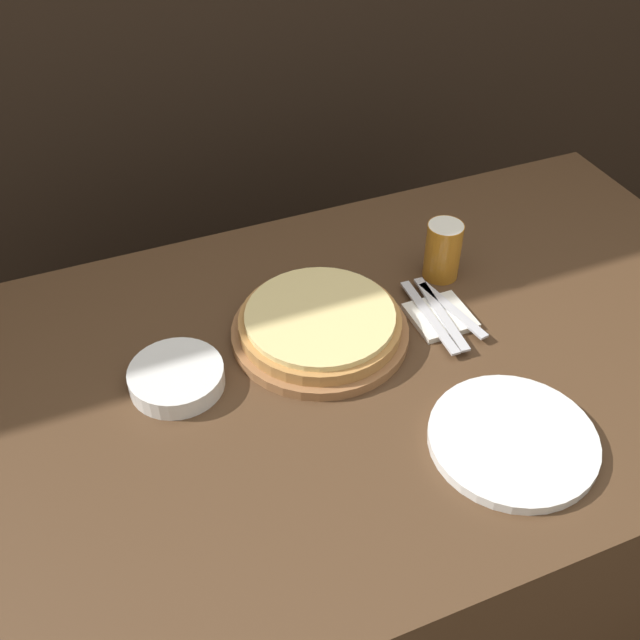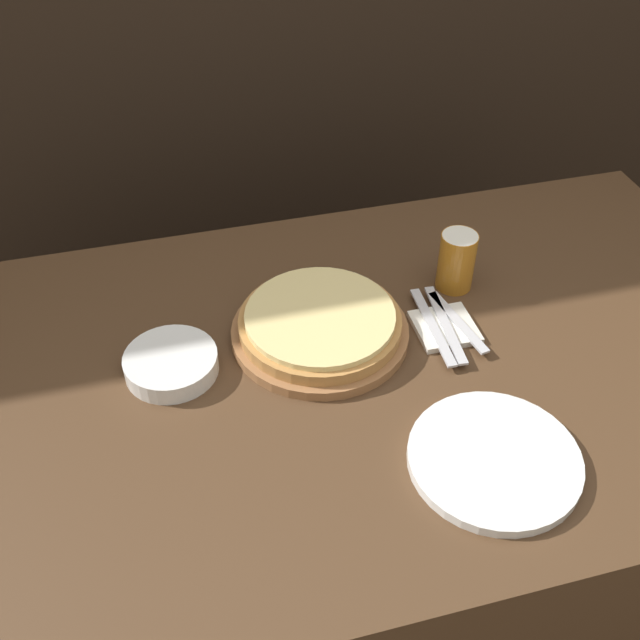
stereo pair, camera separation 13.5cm
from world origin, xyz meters
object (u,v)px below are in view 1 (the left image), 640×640
at_px(pizza_on_board, 320,326).
at_px(dinner_knife, 441,313).
at_px(side_bowl, 177,377).
at_px(spoon, 452,310).
at_px(fork, 429,316).
at_px(beer_glass, 443,249).
at_px(dinner_plate, 513,440).

height_order(pizza_on_board, dinner_knife, pizza_on_board).
height_order(side_bowl, spoon, side_bowl).
xyz_separation_m(fork, spoon, (0.05, 0.00, 0.00)).
bearing_deg(beer_glass, dinner_plate, -104.16).
bearing_deg(spoon, pizza_on_board, 170.72).
bearing_deg(pizza_on_board, spoon, -9.28).
height_order(beer_glass, fork, beer_glass).
xyz_separation_m(pizza_on_board, dinner_plate, (0.19, -0.35, -0.02)).
height_order(fork, dinner_knife, same).
distance_m(beer_glass, spoon, 0.14).
relative_size(side_bowl, spoon, 0.89).
height_order(side_bowl, dinner_knife, side_bowl).
bearing_deg(dinner_plate, side_bowl, 144.52).
distance_m(pizza_on_board, dinner_knife, 0.23).
relative_size(dinner_plate, side_bowl, 1.65).
distance_m(pizza_on_board, beer_glass, 0.31).
relative_size(pizza_on_board, dinner_plate, 1.21).
height_order(pizza_on_board, spoon, pizza_on_board).
bearing_deg(side_bowl, spoon, -2.27).
bearing_deg(pizza_on_board, beer_glass, 14.78).
height_order(dinner_plate, fork, dinner_plate).
distance_m(dinner_plate, side_bowl, 0.57).
bearing_deg(side_bowl, dinner_knife, -2.39).
xyz_separation_m(side_bowl, spoon, (0.53, -0.02, -0.00)).
bearing_deg(beer_glass, fork, -127.33).
height_order(dinner_plate, spoon, dinner_plate).
xyz_separation_m(beer_glass, dinner_plate, (-0.11, -0.43, -0.06)).
relative_size(beer_glass, dinner_plate, 0.45).
bearing_deg(beer_glass, pizza_on_board, -165.22).
xyz_separation_m(beer_glass, dinner_knife, (-0.07, -0.12, -0.05)).
height_order(dinner_knife, spoon, same).
bearing_deg(dinner_knife, side_bowl, 177.61).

